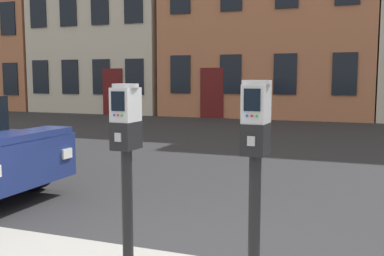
# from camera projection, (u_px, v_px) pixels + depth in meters

# --- Properties ---
(parking_meter_near_kerb) EXTENTS (0.22, 0.26, 1.51)m
(parking_meter_near_kerb) POSITION_uv_depth(u_px,v_px,m) (126.00, 141.00, 3.66)
(parking_meter_near_kerb) COLOR black
(parking_meter_near_kerb) RESTS_ON sidewalk_slab
(parking_meter_twin_adjacent) EXTENTS (0.22, 0.26, 1.54)m
(parking_meter_twin_adjacent) POSITION_uv_depth(u_px,v_px,m) (256.00, 146.00, 3.28)
(parking_meter_twin_adjacent) COLOR black
(parking_meter_twin_adjacent) RESTS_ON sidewalk_slab
(townhouse_cream_stone) EXTENTS (6.70, 5.80, 11.82)m
(townhouse_cream_stone) POSITION_uv_depth(u_px,v_px,m) (8.00, 3.00, 25.39)
(townhouse_cream_stone) COLOR #B7704C
(townhouse_cream_stone) RESTS_ON ground_plane
(townhouse_brick_corner) EXTENTS (8.88, 7.10, 9.99)m
(townhouse_brick_corner) POSITION_uv_depth(u_px,v_px,m) (274.00, 6.00, 20.88)
(townhouse_brick_corner) COLOR #B7704C
(townhouse_brick_corner) RESTS_ON ground_plane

